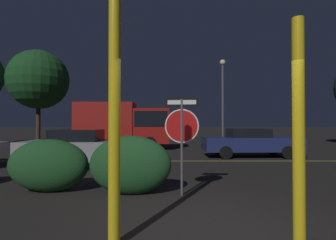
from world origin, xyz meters
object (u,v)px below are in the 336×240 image
(passing_car_3, at_px, (249,142))
(tree_0, at_px, (37,80))
(passing_car_2, at_px, (79,148))
(hedge_bush_1, at_px, (47,165))
(stop_sign, at_px, (180,127))
(yellow_pole_right, at_px, (297,129))
(hedge_bush_2, at_px, (129,165))
(yellow_pole_left, at_px, (113,111))
(delivery_truck, at_px, (123,124))
(street_lamp, at_px, (221,94))

(passing_car_3, height_order, tree_0, tree_0)
(passing_car_2, relative_size, passing_car_3, 0.90)
(passing_car_3, bearing_deg, hedge_bush_1, -47.61)
(passing_car_3, bearing_deg, stop_sign, -29.65)
(stop_sign, bearing_deg, passing_car_2, 138.86)
(yellow_pole_right, distance_m, passing_car_3, 9.65)
(hedge_bush_2, height_order, tree_0, tree_0)
(yellow_pole_left, xyz_separation_m, hedge_bush_2, (-0.15, 2.56, -1.12))
(hedge_bush_2, xyz_separation_m, delivery_truck, (-1.94, 10.92, 0.96))
(delivery_truck, height_order, street_lamp, street_lamp)
(hedge_bush_1, height_order, street_lamp, street_lamp)
(yellow_pole_right, bearing_deg, yellow_pole_left, -177.47)
(hedge_bush_1, distance_m, passing_car_2, 3.53)
(stop_sign, bearing_deg, street_lamp, 79.50)
(yellow_pole_left, distance_m, street_lamp, 14.54)
(hedge_bush_1, relative_size, street_lamp, 0.33)
(stop_sign, xyz_separation_m, hedge_bush_2, (-1.18, 0.10, -0.89))
(stop_sign, distance_m, hedge_bush_1, 3.34)
(yellow_pole_left, xyz_separation_m, street_lamp, (4.34, 13.76, 1.80))
(passing_car_3, distance_m, street_lamp, 5.20)
(yellow_pole_left, relative_size, delivery_truck, 0.60)
(stop_sign, height_order, hedge_bush_1, stop_sign)
(hedge_bush_1, distance_m, tree_0, 16.41)
(stop_sign, bearing_deg, yellow_pole_left, -106.94)
(street_lamp, distance_m, tree_0, 14.14)
(yellow_pole_right, xyz_separation_m, tree_0, (-11.91, 16.73, 3.52))
(street_lamp, bearing_deg, passing_car_2, -132.78)
(yellow_pole_right, xyz_separation_m, passing_car_3, (2.27, 9.34, -0.84))
(stop_sign, relative_size, yellow_pole_left, 0.62)
(stop_sign, relative_size, delivery_truck, 0.38)
(stop_sign, distance_m, tree_0, 18.10)
(passing_car_2, bearing_deg, hedge_bush_2, 30.65)
(hedge_bush_2, bearing_deg, passing_car_3, 54.32)
(passing_car_2, height_order, delivery_truck, delivery_truck)
(yellow_pole_left, distance_m, passing_car_3, 10.66)
(yellow_pole_left, distance_m, passing_car_2, 6.89)
(yellow_pole_right, height_order, hedge_bush_1, yellow_pole_right)
(tree_0, bearing_deg, hedge_bush_1, -62.77)
(stop_sign, bearing_deg, hedge_bush_2, -178.97)
(stop_sign, relative_size, hedge_bush_2, 1.18)
(yellow_pole_right, height_order, passing_car_3, yellow_pole_right)
(passing_car_2, height_order, street_lamp, street_lamp)
(yellow_pole_right, height_order, tree_0, tree_0)
(yellow_pole_left, xyz_separation_m, hedge_bush_1, (-2.16, 2.80, -1.16))
(passing_car_2, bearing_deg, stop_sign, 40.97)
(yellow_pole_left, bearing_deg, passing_car_3, 63.10)
(passing_car_3, height_order, delivery_truck, delivery_truck)
(street_lamp, bearing_deg, delivery_truck, -177.51)
(stop_sign, distance_m, street_lamp, 11.94)
(yellow_pole_right, xyz_separation_m, passing_car_2, (-5.08, 6.19, -0.83))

